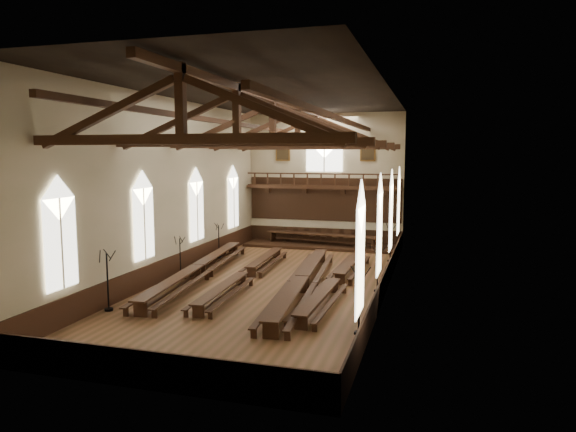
{
  "coord_description": "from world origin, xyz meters",
  "views": [
    {
      "loc": [
        8.2,
        -25.65,
        6.9
      ],
      "look_at": [
        0.4,
        1.5,
        3.49
      ],
      "focal_mm": 32.0,
      "sensor_mm": 36.0,
      "label": 1
    }
  ],
  "objects_px": {
    "refectory_row_a": "(197,268)",
    "candelabrum_right_far": "(390,250)",
    "refectory_row_b": "(246,273)",
    "candelabrum_left_far": "(219,247)",
    "dais": "(321,246)",
    "candelabrum_left_mid": "(180,264)",
    "candelabrum_right_near": "(359,314)",
    "refectory_row_c": "(302,280)",
    "candelabrum_right_mid": "(377,278)",
    "refectory_row_d": "(337,279)",
    "candelabrum_left_near": "(108,292)",
    "high_table": "(321,235)"
  },
  "relations": [
    {
      "from": "refectory_row_d",
      "to": "candelabrum_right_near",
      "type": "bearing_deg",
      "value": -72.12
    },
    {
      "from": "candelabrum_right_near",
      "to": "candelabrum_right_far",
      "type": "height_order",
      "value": "candelabrum_right_near"
    },
    {
      "from": "candelabrum_left_mid",
      "to": "candelabrum_right_near",
      "type": "bearing_deg",
      "value": -30.85
    },
    {
      "from": "refectory_row_c",
      "to": "candelabrum_right_far",
      "type": "xyz_separation_m",
      "value": [
        3.71,
        8.49,
        0.2
      ]
    },
    {
      "from": "refectory_row_b",
      "to": "candelabrum_left_near",
      "type": "distance_m",
      "value": 7.76
    },
    {
      "from": "high_table",
      "to": "candelabrum_left_far",
      "type": "bearing_deg",
      "value": -133.9
    },
    {
      "from": "refectory_row_b",
      "to": "candelabrum_left_far",
      "type": "distance_m",
      "value": 6.77
    },
    {
      "from": "refectory_row_d",
      "to": "candelabrum_left_near",
      "type": "xyz_separation_m",
      "value": [
        -9.03,
        -6.49,
        0.34
      ]
    },
    {
      "from": "refectory_row_d",
      "to": "candelabrum_left_far",
      "type": "distance_m",
      "value": 10.64
    },
    {
      "from": "candelabrum_right_mid",
      "to": "refectory_row_a",
      "type": "bearing_deg",
      "value": 179.62
    },
    {
      "from": "refectory_row_c",
      "to": "candelabrum_left_mid",
      "type": "distance_m",
      "value": 7.47
    },
    {
      "from": "refectory_row_c",
      "to": "dais",
      "type": "height_order",
      "value": "refectory_row_c"
    },
    {
      "from": "refectory_row_b",
      "to": "refectory_row_c",
      "type": "bearing_deg",
      "value": -16.77
    },
    {
      "from": "refectory_row_a",
      "to": "refectory_row_c",
      "type": "xyz_separation_m",
      "value": [
        6.28,
        -0.97,
        -0.0
      ]
    },
    {
      "from": "dais",
      "to": "candelabrum_left_mid",
      "type": "xyz_separation_m",
      "value": [
        -5.69,
        -11.32,
        0.6
      ]
    },
    {
      "from": "candelabrum_right_far",
      "to": "candelabrum_left_far",
      "type": "bearing_deg",
      "value": -169.8
    },
    {
      "from": "refectory_row_c",
      "to": "candelabrum_left_far",
      "type": "distance_m",
      "value": 9.84
    },
    {
      "from": "refectory_row_a",
      "to": "dais",
      "type": "relative_size",
      "value": 1.3
    },
    {
      "from": "refectory_row_a",
      "to": "dais",
      "type": "height_order",
      "value": "refectory_row_a"
    },
    {
      "from": "candelabrum_right_near",
      "to": "candelabrum_left_far",
      "type": "bearing_deg",
      "value": 132.68
    },
    {
      "from": "dais",
      "to": "candelabrum_right_mid",
      "type": "relative_size",
      "value": 4.93
    },
    {
      "from": "refectory_row_c",
      "to": "high_table",
      "type": "bearing_deg",
      "value": 97.78
    },
    {
      "from": "refectory_row_b",
      "to": "candelabrum_left_mid",
      "type": "relative_size",
      "value": 5.9
    },
    {
      "from": "candelabrum_right_mid",
      "to": "candelabrum_left_near",
      "type": "bearing_deg",
      "value": -149.55
    },
    {
      "from": "candelabrum_left_near",
      "to": "candelabrum_right_far",
      "type": "bearing_deg",
      "value": 51.8
    },
    {
      "from": "dais",
      "to": "refectory_row_a",
      "type": "bearing_deg",
      "value": -111.86
    },
    {
      "from": "refectory_row_d",
      "to": "candelabrum_right_near",
      "type": "distance_m",
      "value": 6.75
    },
    {
      "from": "candelabrum_right_far",
      "to": "refectory_row_a",
      "type": "bearing_deg",
      "value": -143.06
    },
    {
      "from": "refectory_row_a",
      "to": "candelabrum_left_near",
      "type": "xyz_separation_m",
      "value": [
        -1.1,
        -6.59,
        0.26
      ]
    },
    {
      "from": "candelabrum_left_near",
      "to": "candelabrum_left_mid",
      "type": "distance_m",
      "value": 6.7
    },
    {
      "from": "candelabrum_left_mid",
      "to": "candelabrum_right_far",
      "type": "height_order",
      "value": "candelabrum_right_far"
    },
    {
      "from": "refectory_row_b",
      "to": "candelabrum_right_far",
      "type": "distance_m",
      "value": 10.31
    },
    {
      "from": "candelabrum_left_mid",
      "to": "candelabrum_right_far",
      "type": "bearing_deg",
      "value": 33.7
    },
    {
      "from": "candelabrum_right_mid",
      "to": "refectory_row_b",
      "type": "bearing_deg",
      "value": 179.04
    },
    {
      "from": "refectory_row_a",
      "to": "candelabrum_left_mid",
      "type": "xyz_separation_m",
      "value": [
        -1.1,
        0.11,
        0.13
      ]
    },
    {
      "from": "high_table",
      "to": "candelabrum_left_near",
      "type": "xyz_separation_m",
      "value": [
        -5.69,
        -18.03,
        -0.05
      ]
    },
    {
      "from": "candelabrum_left_far",
      "to": "candelabrum_right_far",
      "type": "xyz_separation_m",
      "value": [
        11.1,
        2.0,
        0.06
      ]
    },
    {
      "from": "refectory_row_a",
      "to": "candelabrum_right_far",
      "type": "xyz_separation_m",
      "value": [
        10.0,
        7.51,
        0.2
      ]
    },
    {
      "from": "refectory_row_a",
      "to": "candelabrum_right_mid",
      "type": "xyz_separation_m",
      "value": [
        10.0,
        -0.07,
        0.13
      ]
    },
    {
      "from": "candelabrum_left_near",
      "to": "candelabrum_right_mid",
      "type": "bearing_deg",
      "value": 30.45
    },
    {
      "from": "candelabrum_right_near",
      "to": "refectory_row_a",
      "type": "bearing_deg",
      "value": 146.88
    },
    {
      "from": "dais",
      "to": "candelabrum_left_near",
      "type": "xyz_separation_m",
      "value": [
        -5.69,
        -18.03,
        0.74
      ]
    },
    {
      "from": "dais",
      "to": "candelabrum_right_far",
      "type": "bearing_deg",
      "value": -35.95
    },
    {
      "from": "candelabrum_left_far",
      "to": "candelabrum_right_far",
      "type": "relative_size",
      "value": 0.93
    },
    {
      "from": "dais",
      "to": "candelabrum_right_near",
      "type": "relative_size",
      "value": 4.27
    },
    {
      "from": "refectory_row_c",
      "to": "refectory_row_a",
      "type": "bearing_deg",
      "value": 171.2
    },
    {
      "from": "refectory_row_b",
      "to": "candelabrum_left_mid",
      "type": "distance_m",
      "value": 3.99
    },
    {
      "from": "refectory_row_d",
      "to": "candelabrum_left_mid",
      "type": "height_order",
      "value": "candelabrum_left_mid"
    },
    {
      "from": "dais",
      "to": "candelabrum_right_near",
      "type": "distance_m",
      "value": 18.76
    },
    {
      "from": "refectory_row_c",
      "to": "dais",
      "type": "bearing_deg",
      "value": 97.78
    }
  ]
}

